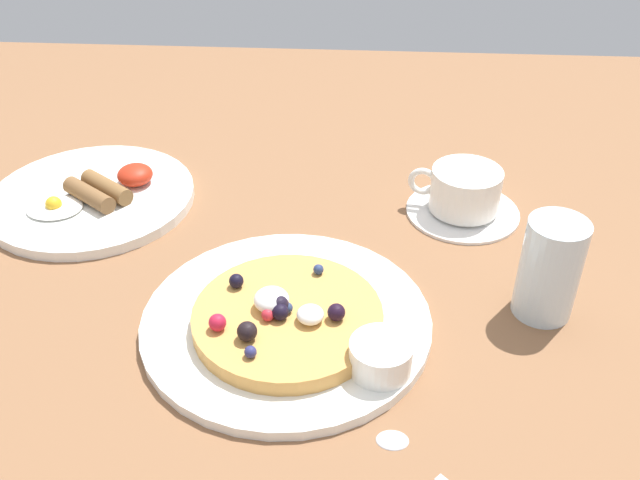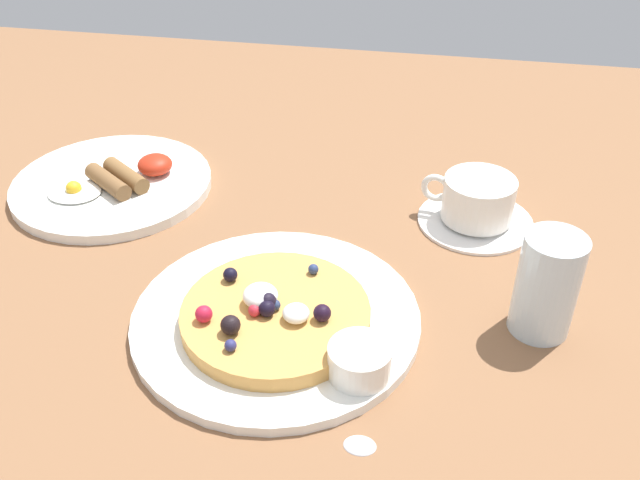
{
  "view_description": "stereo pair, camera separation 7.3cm",
  "coord_description": "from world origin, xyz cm",
  "px_view_note": "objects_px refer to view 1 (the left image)",
  "views": [
    {
      "loc": [
        9.98,
        -61.32,
        48.75
      ],
      "look_at": [
        5.84,
        1.67,
        4.0
      ],
      "focal_mm": 39.49,
      "sensor_mm": 36.0,
      "label": 1
    },
    {
      "loc": [
        17.23,
        -60.42,
        48.75
      ],
      "look_at": [
        5.84,
        1.67,
        4.0
      ],
      "focal_mm": 39.49,
      "sensor_mm": 36.0,
      "label": 2
    }
  ],
  "objects_px": {
    "breakfast_plate": "(92,197)",
    "coffee_saucer": "(463,210)",
    "teaspoon": "(427,467)",
    "water_glass": "(550,269)",
    "coffee_cup": "(464,189)",
    "syrup_ramekin": "(381,356)",
    "pancake_plate": "(287,321)"
  },
  "relations": [
    {
      "from": "pancake_plate",
      "to": "breakfast_plate",
      "type": "xyz_separation_m",
      "value": [
        -0.28,
        0.22,
        0.0
      ]
    },
    {
      "from": "pancake_plate",
      "to": "coffee_saucer",
      "type": "height_order",
      "value": "pancake_plate"
    },
    {
      "from": "breakfast_plate",
      "to": "pancake_plate",
      "type": "bearing_deg",
      "value": -38.49
    },
    {
      "from": "teaspoon",
      "to": "water_glass",
      "type": "distance_m",
      "value": 0.25
    },
    {
      "from": "pancake_plate",
      "to": "teaspoon",
      "type": "relative_size",
      "value": 2.37
    },
    {
      "from": "breakfast_plate",
      "to": "coffee_saucer",
      "type": "distance_m",
      "value": 0.48
    },
    {
      "from": "coffee_cup",
      "to": "teaspoon",
      "type": "height_order",
      "value": "coffee_cup"
    },
    {
      "from": "breakfast_plate",
      "to": "teaspoon",
      "type": "bearing_deg",
      "value": -43.27
    },
    {
      "from": "syrup_ramekin",
      "to": "breakfast_plate",
      "type": "bearing_deg",
      "value": 142.35
    },
    {
      "from": "coffee_cup",
      "to": "water_glass",
      "type": "bearing_deg",
      "value": -70.64
    },
    {
      "from": "pancake_plate",
      "to": "syrup_ramekin",
      "type": "relative_size",
      "value": 4.99
    },
    {
      "from": "teaspoon",
      "to": "coffee_cup",
      "type": "bearing_deg",
      "value": 80.41
    },
    {
      "from": "pancake_plate",
      "to": "water_glass",
      "type": "xyz_separation_m",
      "value": [
        0.26,
        0.04,
        0.05
      ]
    },
    {
      "from": "coffee_saucer",
      "to": "coffee_cup",
      "type": "distance_m",
      "value": 0.03
    },
    {
      "from": "coffee_cup",
      "to": "breakfast_plate",
      "type": "bearing_deg",
      "value": -179.38
    },
    {
      "from": "pancake_plate",
      "to": "teaspoon",
      "type": "bearing_deg",
      "value": -51.22
    },
    {
      "from": "syrup_ramekin",
      "to": "water_glass",
      "type": "xyz_separation_m",
      "value": [
        0.17,
        0.11,
        0.03
      ]
    },
    {
      "from": "water_glass",
      "to": "coffee_saucer",
      "type": "bearing_deg",
      "value": 109.01
    },
    {
      "from": "syrup_ramekin",
      "to": "teaspoon",
      "type": "xyz_separation_m",
      "value": [
        0.04,
        -0.1,
        -0.03
      ]
    },
    {
      "from": "coffee_saucer",
      "to": "water_glass",
      "type": "bearing_deg",
      "value": -70.99
    },
    {
      "from": "breakfast_plate",
      "to": "coffee_cup",
      "type": "bearing_deg",
      "value": 0.62
    },
    {
      "from": "teaspoon",
      "to": "water_glass",
      "type": "height_order",
      "value": "water_glass"
    },
    {
      "from": "breakfast_plate",
      "to": "coffee_cup",
      "type": "relative_size",
      "value": 2.27
    },
    {
      "from": "pancake_plate",
      "to": "teaspoon",
      "type": "xyz_separation_m",
      "value": [
        0.13,
        -0.17,
        -0.0
      ]
    },
    {
      "from": "teaspoon",
      "to": "water_glass",
      "type": "bearing_deg",
      "value": 57.78
    },
    {
      "from": "pancake_plate",
      "to": "coffee_cup",
      "type": "height_order",
      "value": "coffee_cup"
    },
    {
      "from": "breakfast_plate",
      "to": "coffee_saucer",
      "type": "relative_size",
      "value": 1.84
    },
    {
      "from": "syrup_ramekin",
      "to": "water_glass",
      "type": "distance_m",
      "value": 0.2
    },
    {
      "from": "coffee_saucer",
      "to": "water_glass",
      "type": "relative_size",
      "value": 1.29
    },
    {
      "from": "pancake_plate",
      "to": "coffee_cup",
      "type": "xyz_separation_m",
      "value": [
        0.2,
        0.22,
        0.03
      ]
    },
    {
      "from": "coffee_saucer",
      "to": "coffee_cup",
      "type": "bearing_deg",
      "value": 167.53
    },
    {
      "from": "syrup_ramekin",
      "to": "coffee_saucer",
      "type": "relative_size",
      "value": 0.42
    }
  ]
}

